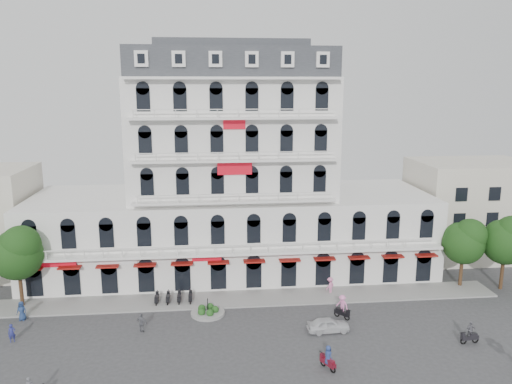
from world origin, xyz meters
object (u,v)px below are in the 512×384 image
object	(u,v)px
rider_northeast	(470,333)
rider_center	(342,306)
rider_east	(328,358)
parked_car	(328,325)

from	to	relation	value
rider_northeast	rider_center	bearing A→B (deg)	-35.54
rider_east	parked_car	bearing A→B (deg)	-42.09
parked_car	rider_east	size ratio (longest dim) A/B	1.89
parked_car	rider_center	size ratio (longest dim) A/B	1.60
rider_northeast	rider_center	xyz separation A→B (m)	(-9.41, 5.56, 0.29)
parked_car	rider_northeast	xyz separation A→B (m)	(11.27, -3.21, 0.32)
rider_northeast	rider_center	world-z (taller)	rider_center
rider_center	rider_northeast	bearing A→B (deg)	17.88
rider_east	rider_northeast	size ratio (longest dim) A/B	0.99
rider_east	rider_center	bearing A→B (deg)	-50.14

